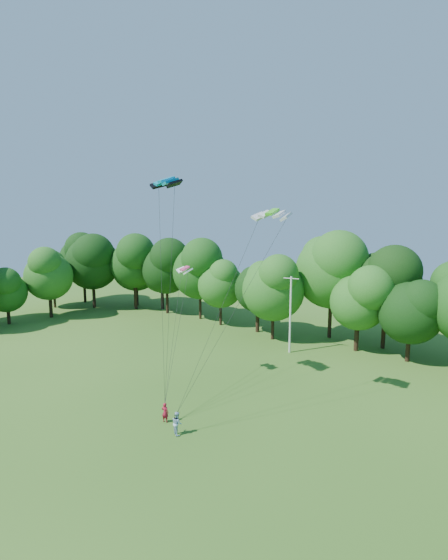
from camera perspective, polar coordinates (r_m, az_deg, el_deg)
The scene contains 9 objects.
ground at distance 26.03m, azimuth -16.00°, elevation -28.99°, with size 160.00×160.00×0.00m, color #2E5C19.
utility_pole at distance 49.03m, azimuth 8.66°, elevation -4.41°, with size 1.73×0.32×8.65m.
kite_flyer_left at distance 34.73m, azimuth -7.70°, elevation -16.77°, with size 0.56×0.37×1.54m, color #A5152D.
kite_flyer_right at distance 32.97m, azimuth -6.15°, elevation -18.09°, with size 0.82×0.64×1.69m, color #9CBFD9.
kite_teal at distance 37.33m, azimuth -7.54°, elevation 12.87°, with size 3.38×2.24×0.59m.
kite_green at distance 33.54m, azimuth 6.33°, elevation 8.84°, with size 2.94×1.36×0.55m.
kite_pink at distance 39.65m, azimuth -5.16°, elevation 1.53°, with size 1.88×1.34×0.42m.
tree_back_west at distance 70.70m, azimuth -11.61°, elevation 2.29°, with size 8.32×8.32×12.10m.
tree_back_center at distance 52.66m, azimuth 20.47°, elevation -0.19°, with size 8.61×8.61×12.53m.
Camera 1 is at (16.10, -12.74, 16.00)m, focal length 28.00 mm.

